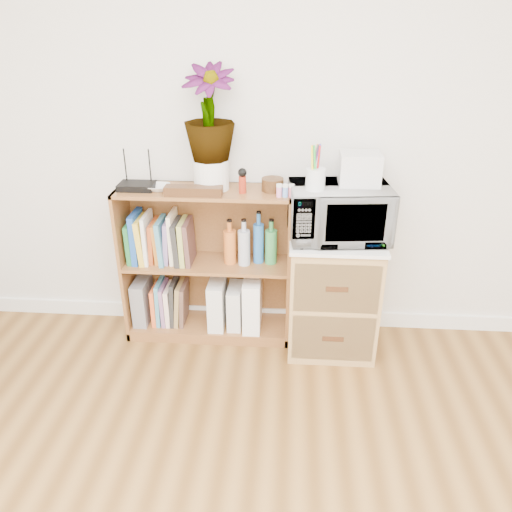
# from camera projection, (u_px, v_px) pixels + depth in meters

# --- Properties ---
(skirting_board) EXTENTS (4.00, 0.02, 0.10)m
(skirting_board) POSITION_uv_depth(u_px,v_px,m) (266.00, 315.00, 3.29)
(skirting_board) COLOR white
(skirting_board) RESTS_ON ground
(bookshelf) EXTENTS (1.00, 0.30, 0.95)m
(bookshelf) POSITION_uv_depth(u_px,v_px,m) (207.00, 265.00, 3.00)
(bookshelf) COLOR brown
(bookshelf) RESTS_ON ground
(wicker_unit) EXTENTS (0.50, 0.45, 0.70)m
(wicker_unit) POSITION_uv_depth(u_px,v_px,m) (332.00, 294.00, 2.94)
(wicker_unit) COLOR #9E7542
(wicker_unit) RESTS_ON ground
(microwave) EXTENTS (0.57, 0.41, 0.29)m
(microwave) POSITION_uv_depth(u_px,v_px,m) (339.00, 212.00, 2.70)
(microwave) COLOR white
(microwave) RESTS_ON wicker_unit
(pen_cup) EXTENTS (0.10, 0.10, 0.11)m
(pen_cup) POSITION_uv_depth(u_px,v_px,m) (315.00, 179.00, 2.56)
(pen_cup) COLOR silver
(pen_cup) RESTS_ON microwave
(small_appliance) EXTENTS (0.21, 0.18, 0.17)m
(small_appliance) POSITION_uv_depth(u_px,v_px,m) (360.00, 169.00, 2.63)
(small_appliance) COLOR silver
(small_appliance) RESTS_ON microwave
(router) EXTENTS (0.20, 0.13, 0.04)m
(router) POSITION_uv_depth(u_px,v_px,m) (137.00, 186.00, 2.79)
(router) COLOR black
(router) RESTS_ON bookshelf
(white_bowl) EXTENTS (0.13, 0.13, 0.03)m
(white_bowl) POSITION_uv_depth(u_px,v_px,m) (158.00, 188.00, 2.77)
(white_bowl) COLOR silver
(white_bowl) RESTS_ON bookshelf
(plant_pot) EXTENTS (0.20, 0.20, 0.17)m
(plant_pot) POSITION_uv_depth(u_px,v_px,m) (211.00, 174.00, 2.77)
(plant_pot) COLOR white
(plant_pot) RESTS_ON bookshelf
(potted_plant) EXTENTS (0.28, 0.28, 0.50)m
(potted_plant) POSITION_uv_depth(u_px,v_px,m) (209.00, 113.00, 2.62)
(potted_plant) COLOR #2E6B2B
(potted_plant) RESTS_ON plant_pot
(trinket_box) EXTENTS (0.31, 0.08, 0.05)m
(trinket_box) POSITION_uv_depth(u_px,v_px,m) (194.00, 191.00, 2.69)
(trinket_box) COLOR #35200E
(trinket_box) RESTS_ON bookshelf
(kokeshi_doll) EXTENTS (0.04, 0.04, 0.09)m
(kokeshi_doll) POSITION_uv_depth(u_px,v_px,m) (242.00, 185.00, 2.72)
(kokeshi_doll) COLOR maroon
(kokeshi_doll) RESTS_ON bookshelf
(wooden_bowl) EXTENTS (0.12, 0.12, 0.07)m
(wooden_bowl) POSITION_uv_depth(u_px,v_px,m) (272.00, 185.00, 2.76)
(wooden_bowl) COLOR #331E0E
(wooden_bowl) RESTS_ON bookshelf
(paint_jars) EXTENTS (0.11, 0.04, 0.05)m
(paint_jars) POSITION_uv_depth(u_px,v_px,m) (285.00, 192.00, 2.67)
(paint_jars) COLOR pink
(paint_jars) RESTS_ON bookshelf
(file_box) EXTENTS (0.08, 0.23, 0.28)m
(file_box) POSITION_uv_depth(u_px,v_px,m) (143.00, 300.00, 3.14)
(file_box) COLOR slate
(file_box) RESTS_ON bookshelf
(magazine_holder_left) EXTENTS (0.10, 0.24, 0.30)m
(magazine_holder_left) POSITION_uv_depth(u_px,v_px,m) (217.00, 302.00, 3.10)
(magazine_holder_left) COLOR silver
(magazine_holder_left) RESTS_ON bookshelf
(magazine_holder_mid) EXTENTS (0.08, 0.21, 0.27)m
(magazine_holder_mid) POSITION_uv_depth(u_px,v_px,m) (235.00, 306.00, 3.10)
(magazine_holder_mid) COLOR silver
(magazine_holder_mid) RESTS_ON bookshelf
(magazine_holder_right) EXTENTS (0.11, 0.27, 0.33)m
(magazine_holder_right) POSITION_uv_depth(u_px,v_px,m) (253.00, 302.00, 3.08)
(magazine_holder_right) COLOR white
(magazine_holder_right) RESTS_ON bookshelf
(cookbooks) EXTENTS (0.38, 0.20, 0.30)m
(cookbooks) POSITION_uv_depth(u_px,v_px,m) (160.00, 240.00, 2.95)
(cookbooks) COLOR #1E7235
(cookbooks) RESTS_ON bookshelf
(liquor_bottles) EXTENTS (0.47, 0.07, 0.31)m
(liquor_bottles) POSITION_uv_depth(u_px,v_px,m) (264.00, 242.00, 2.90)
(liquor_bottles) COLOR #CB6626
(liquor_bottles) RESTS_ON bookshelf
(lower_books) EXTENTS (0.21, 0.19, 0.30)m
(lower_books) POSITION_uv_depth(u_px,v_px,m) (170.00, 302.00, 3.13)
(lower_books) COLOR orange
(lower_books) RESTS_ON bookshelf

